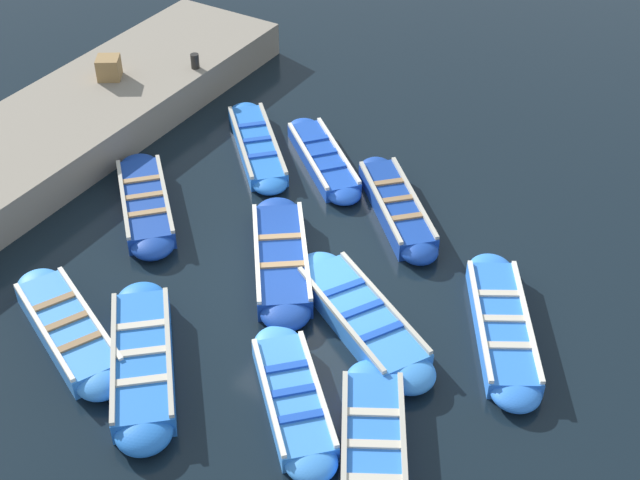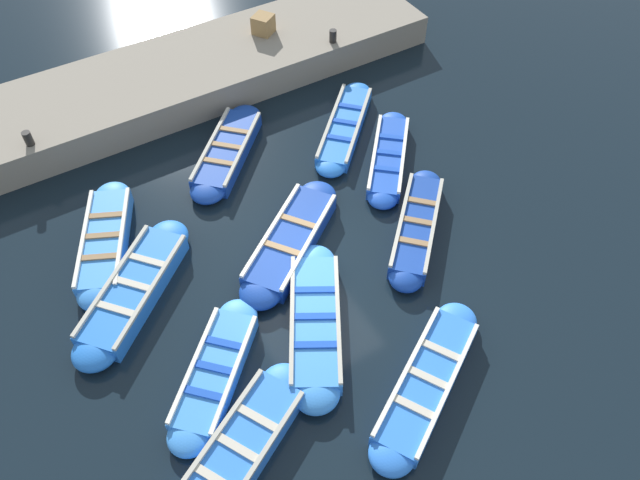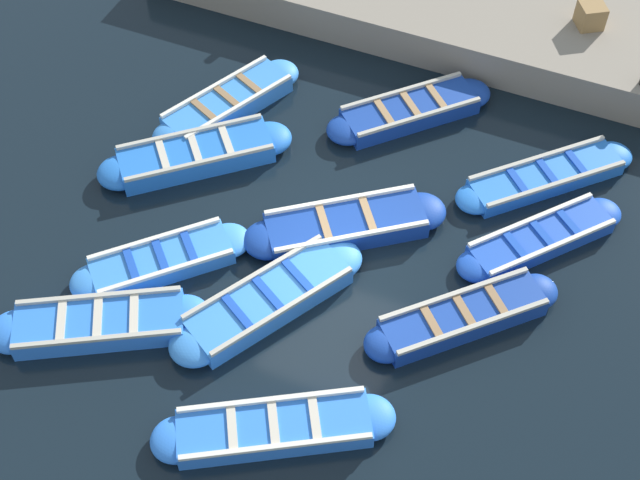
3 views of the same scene
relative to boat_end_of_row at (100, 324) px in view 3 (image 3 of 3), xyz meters
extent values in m
plane|color=black|center=(2.86, -3.15, -0.19)|extent=(120.00, 120.00, 0.00)
cube|color=blue|center=(0.00, 0.00, -0.01)|extent=(2.20, 2.91, 0.36)
ellipsoid|color=blue|center=(0.69, -1.23, -0.01)|extent=(1.19, 1.20, 0.36)
ellipsoid|color=blue|center=(-0.69, 1.23, -0.01)|extent=(1.19, 1.20, 0.36)
cube|color=#B2AD9E|center=(0.37, 0.21, 0.21)|extent=(1.42, 2.44, 0.07)
cube|color=#B2AD9E|center=(-0.37, -0.21, 0.21)|extent=(1.42, 2.44, 0.07)
cube|color=beige|center=(0.29, -0.52, 0.19)|extent=(0.79, 0.53, 0.04)
cube|color=beige|center=(0.00, 0.00, 0.19)|extent=(0.79, 0.53, 0.04)
cube|color=beige|center=(-0.29, 0.52, 0.19)|extent=(0.79, 0.53, 0.04)
cube|color=blue|center=(4.07, 0.34, 0.01)|extent=(2.66, 2.86, 0.39)
ellipsoid|color=blue|center=(5.04, -0.78, 0.01)|extent=(1.26, 1.26, 0.39)
ellipsoid|color=blue|center=(3.10, 1.45, 0.01)|extent=(1.26, 1.26, 0.39)
cube|color=#B2AD9E|center=(4.40, 0.62, 0.24)|extent=(1.96, 2.24, 0.07)
cube|color=#B2AD9E|center=(3.74, 0.05, 0.24)|extent=(1.96, 2.24, 0.07)
cube|color=beige|center=(4.48, -0.14, 0.23)|extent=(0.73, 0.66, 0.04)
cube|color=beige|center=(4.07, 0.34, 0.23)|extent=(0.73, 0.66, 0.04)
cube|color=beige|center=(3.66, 0.81, 0.23)|extent=(0.73, 0.66, 0.04)
cube|color=#1947B7|center=(4.70, -6.36, -0.04)|extent=(2.58, 2.36, 0.29)
ellipsoid|color=#1947B7|center=(5.74, -7.25, -0.04)|extent=(1.02, 1.02, 0.29)
ellipsoid|color=#1947B7|center=(3.66, -5.47, -0.04)|extent=(1.02, 1.02, 0.29)
cube|color=silver|center=(4.92, -6.10, 0.14)|extent=(2.09, 1.80, 0.07)
cube|color=silver|center=(4.47, -6.62, 0.14)|extent=(2.09, 1.80, 0.07)
cube|color=#1947B7|center=(5.14, -6.74, 0.13)|extent=(0.55, 0.61, 0.04)
cube|color=#1947B7|center=(4.70, -6.36, 0.13)|extent=(0.55, 0.61, 0.04)
cube|color=#1947B7|center=(4.26, -5.98, 0.13)|extent=(0.55, 0.61, 0.04)
cube|color=#3884E0|center=(5.62, 0.42, 0.00)|extent=(2.87, 1.97, 0.37)
ellipsoid|color=#3884E0|center=(6.87, -0.16, 0.00)|extent=(1.10, 1.09, 0.37)
ellipsoid|color=#3884E0|center=(4.37, 1.01, 0.00)|extent=(1.10, 1.09, 0.37)
cube|color=silver|center=(5.79, 0.79, 0.22)|extent=(2.48, 1.22, 0.07)
cube|color=silver|center=(5.45, 0.06, 0.22)|extent=(2.48, 1.22, 0.07)
cube|color=olive|center=(6.15, 0.17, 0.21)|extent=(0.46, 0.76, 0.04)
cube|color=olive|center=(5.62, 0.42, 0.21)|extent=(0.46, 0.76, 0.04)
cube|color=olive|center=(5.09, 0.67, 0.21)|extent=(0.46, 0.76, 0.04)
cube|color=navy|center=(6.89, -3.08, -0.01)|extent=(2.61, 2.58, 0.35)
ellipsoid|color=navy|center=(7.88, -4.05, -0.01)|extent=(1.20, 1.20, 0.35)
ellipsoid|color=navy|center=(5.90, -2.11, -0.01)|extent=(1.20, 1.20, 0.35)
cube|color=#B2AD9E|center=(7.18, -2.79, 0.20)|extent=(1.99, 1.95, 0.07)
cube|color=#B2AD9E|center=(6.60, -3.37, 0.20)|extent=(1.99, 1.95, 0.07)
cube|color=#9E7A51|center=(7.31, -3.49, 0.18)|extent=(0.66, 0.67, 0.04)
cube|color=#9E7A51|center=(6.89, -3.08, 0.18)|extent=(0.66, 0.67, 0.04)
cube|color=#9E7A51|center=(6.47, -2.67, 0.18)|extent=(0.66, 0.67, 0.04)
cube|color=blue|center=(-0.59, -3.49, -0.02)|extent=(2.27, 3.03, 0.32)
ellipsoid|color=blue|center=(0.17, -4.78, -0.02)|extent=(1.12, 1.13, 0.32)
ellipsoid|color=blue|center=(-1.34, -2.20, -0.02)|extent=(1.12, 1.13, 0.32)
cube|color=silver|center=(-0.24, -3.29, 0.17)|extent=(1.55, 2.57, 0.07)
cube|color=silver|center=(-0.93, -3.69, 0.17)|extent=(1.55, 2.57, 0.07)
cube|color=beige|center=(-0.27, -4.04, 0.16)|extent=(0.74, 0.51, 0.04)
cube|color=beige|center=(-0.59, -3.49, 0.16)|extent=(0.74, 0.51, 0.04)
cube|color=beige|center=(-0.91, -2.94, 0.16)|extent=(0.74, 0.51, 0.04)
cube|color=#3884E0|center=(1.54, -2.41, 0.00)|extent=(3.02, 2.30, 0.37)
ellipsoid|color=#3884E0|center=(2.81, -3.14, 0.00)|extent=(1.23, 1.22, 0.37)
ellipsoid|color=#3884E0|center=(0.27, -1.67, 0.00)|extent=(1.23, 1.22, 0.37)
cube|color=#B2AD9E|center=(1.76, -2.03, 0.22)|extent=(2.53, 1.51, 0.07)
cube|color=#B2AD9E|center=(1.32, -2.79, 0.22)|extent=(2.53, 1.51, 0.07)
cube|color=#1947B7|center=(2.08, -2.72, 0.21)|extent=(0.54, 0.80, 0.04)
cube|color=#1947B7|center=(1.54, -2.41, 0.21)|extent=(0.54, 0.80, 0.04)
cube|color=#1947B7|center=(1.00, -2.09, 0.21)|extent=(0.54, 0.80, 0.04)
cube|color=navy|center=(3.58, -3.01, 0.01)|extent=(2.49, 2.90, 0.38)
ellipsoid|color=navy|center=(4.44, -4.17, 0.01)|extent=(1.26, 1.26, 0.38)
ellipsoid|color=navy|center=(2.73, -1.84, 0.01)|extent=(1.26, 1.26, 0.38)
cube|color=silver|center=(3.94, -2.75, 0.23)|extent=(1.74, 2.33, 0.07)
cube|color=silver|center=(3.23, -3.27, 0.23)|extent=(1.74, 2.33, 0.07)
cube|color=#9E7A51|center=(3.82, -3.34, 0.22)|extent=(0.77, 0.61, 0.04)
cube|color=#9E7A51|center=(3.34, -2.68, 0.22)|extent=(0.77, 0.61, 0.04)
cube|color=blue|center=(6.22, -6.07, -0.04)|extent=(2.70, 2.71, 0.29)
ellipsoid|color=blue|center=(7.29, -7.14, -0.04)|extent=(1.06, 1.06, 0.29)
ellipsoid|color=blue|center=(5.16, -4.99, -0.04)|extent=(1.06, 1.06, 0.29)
cube|color=#B2AD9E|center=(6.48, -5.81, 0.14)|extent=(2.15, 2.16, 0.07)
cube|color=#B2AD9E|center=(5.97, -6.32, 0.14)|extent=(2.15, 2.16, 0.07)
cube|color=#1947B7|center=(6.68, -6.52, 0.12)|extent=(0.60, 0.59, 0.04)
cube|color=#1947B7|center=(6.22, -6.07, 0.12)|extent=(0.60, 0.59, 0.04)
cube|color=#1947B7|center=(5.77, -5.61, 0.12)|extent=(0.60, 0.59, 0.04)
cube|color=#3884E0|center=(1.58, -0.29, -0.03)|extent=(2.36, 2.36, 0.30)
ellipsoid|color=#3884E0|center=(2.45, -1.17, -0.03)|extent=(1.14, 1.14, 0.30)
ellipsoid|color=#3884E0|center=(0.71, 0.58, -0.03)|extent=(1.14, 1.14, 0.30)
cube|color=silver|center=(1.85, -0.02, 0.15)|extent=(1.77, 1.78, 0.07)
cube|color=silver|center=(1.30, -0.57, 0.15)|extent=(1.77, 1.78, 0.07)
cube|color=#1947B7|center=(1.95, -0.67, 0.14)|extent=(0.64, 0.63, 0.04)
cube|color=#1947B7|center=(1.58, -0.29, 0.14)|extent=(0.64, 0.63, 0.04)
cube|color=#1947B7|center=(1.21, 0.08, 0.14)|extent=(0.64, 0.63, 0.04)
cube|color=navy|center=(2.51, -5.57, 0.00)|extent=(2.56, 2.57, 0.37)
ellipsoid|color=navy|center=(3.51, -6.58, 0.00)|extent=(1.04, 1.04, 0.37)
ellipsoid|color=navy|center=(1.50, -4.56, 0.00)|extent=(1.04, 1.04, 0.37)
cube|color=#B2AD9E|center=(2.76, -5.32, 0.22)|extent=(2.02, 2.04, 0.07)
cube|color=#B2AD9E|center=(2.26, -5.82, 0.22)|extent=(2.02, 2.04, 0.07)
cube|color=olive|center=(2.93, -6.00, 0.21)|extent=(0.59, 0.58, 0.04)
cube|color=olive|center=(2.51, -5.57, 0.21)|extent=(0.59, 0.58, 0.04)
cube|color=olive|center=(2.08, -5.14, 0.21)|extent=(0.59, 0.58, 0.04)
cube|color=gray|center=(9.97, -3.15, 0.23)|extent=(3.09, 14.32, 0.83)
cube|color=olive|center=(10.16, -5.85, 0.90)|extent=(0.71, 0.71, 0.51)
camera|label=1|loc=(-3.62, 7.47, 10.49)|focal=50.00mm
camera|label=2|loc=(-4.13, 0.89, 10.28)|focal=35.00mm
camera|label=3|loc=(-6.04, -6.58, 12.60)|focal=50.00mm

